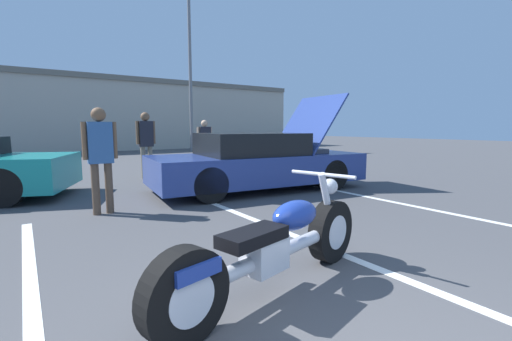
% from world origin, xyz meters
% --- Properties ---
extents(parking_stripe_middle, '(0.12, 5.98, 0.01)m').
position_xyz_m(parking_stripe_middle, '(-1.16, 2.26, 0.00)').
color(parking_stripe_middle, white).
rests_on(parking_stripe_middle, ground).
extents(parking_stripe_back, '(0.12, 5.98, 0.01)m').
position_xyz_m(parking_stripe_back, '(1.69, 2.26, 0.00)').
color(parking_stripe_back, white).
rests_on(parking_stripe_back, ground).
extents(parking_stripe_far, '(0.12, 5.98, 0.01)m').
position_xyz_m(parking_stripe_far, '(4.53, 2.26, 0.00)').
color(parking_stripe_far, white).
rests_on(parking_stripe_far, ground).
extents(far_building, '(32.00, 4.20, 4.40)m').
position_xyz_m(far_building, '(0.00, 22.66, 2.34)').
color(far_building, '#B2AD9E').
rests_on(far_building, ground).
extents(light_pole, '(1.21, 0.28, 8.93)m').
position_xyz_m(light_pole, '(7.08, 17.92, 4.86)').
color(light_pole, slate).
rests_on(light_pole, ground).
extents(motorcycle, '(2.46, 0.90, 0.96)m').
position_xyz_m(motorcycle, '(0.56, 1.61, 0.39)').
color(motorcycle, black).
rests_on(motorcycle, ground).
extents(show_car_hood_open, '(4.87, 2.40, 2.15)m').
position_xyz_m(show_car_hood_open, '(3.21, 5.67, 0.62)').
color(show_car_hood_open, navy).
rests_on(show_car_hood_open, ground).
extents(parked_car_right_row, '(4.46, 1.84, 1.13)m').
position_xyz_m(parked_car_right_row, '(7.22, 11.83, 0.55)').
color(parked_car_right_row, white).
rests_on(parked_car_right_row, ground).
extents(spectator_near_motorcycle, '(0.52, 0.24, 1.80)m').
position_xyz_m(spectator_near_motorcycle, '(1.66, 8.82, 1.08)').
color(spectator_near_motorcycle, gray).
rests_on(spectator_near_motorcycle, ground).
extents(spectator_midground, '(0.52, 0.21, 1.62)m').
position_xyz_m(spectator_midground, '(3.68, 9.37, 0.96)').
color(spectator_midground, gray).
rests_on(spectator_midground, ground).
extents(spectator_far_lot, '(0.52, 0.22, 1.70)m').
position_xyz_m(spectator_far_lot, '(-0.12, 5.28, 1.01)').
color(spectator_far_lot, brown).
rests_on(spectator_far_lot, ground).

